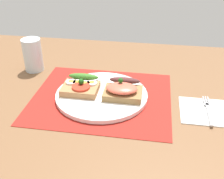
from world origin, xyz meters
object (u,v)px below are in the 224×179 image
plate (102,95)px  fork (208,109)px  napkin (208,111)px  sandwich_egg_tomato (81,86)px  sandwich_salmon (123,90)px  drinking_glass (33,55)px

plate → fork: plate is taller
napkin → fork: bearing=105.8°
sandwich_egg_tomato → plate: bearing=-3.3°
sandwich_egg_tomato → napkin: 35.65cm
sandwich_egg_tomato → fork: sandwich_egg_tomato is taller
napkin → sandwich_salmon: bearing=174.2°
sandwich_egg_tomato → napkin: size_ratio=0.69×
sandwich_egg_tomato → drinking_glass: drinking_glass is taller
plate → fork: size_ratio=1.93×
plate → sandwich_salmon: 6.57cm
plate → fork: (29.19, -2.45, -0.10)cm
plate → napkin: plate is taller
plate → fork: 29.29cm
drinking_glass → plate: bearing=-28.2°
fork → plate: bearing=175.2°
fork → drinking_glass: size_ratio=1.24×
sandwich_egg_tomato → sandwich_salmon: 12.25cm
sandwich_salmon → drinking_glass: bearing=155.9°
napkin → drinking_glass: (-55.29, 16.72, 5.18)cm
sandwich_egg_tomato → sandwich_salmon: sandwich_salmon is taller
sandwich_egg_tomato → drinking_glass: (-19.88, 13.60, 2.60)cm
plate → drinking_glass: 29.89cm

